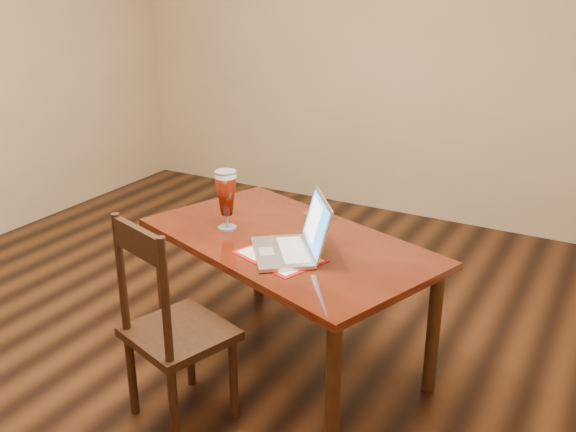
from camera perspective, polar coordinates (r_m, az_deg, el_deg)
The scene contains 3 objects.
ground at distance 3.46m, azimuth -8.22°, elevation -11.90°, with size 5.00×5.00×0.00m, color black.
dining_table at distance 3.09m, azimuth -0.25°, elevation -3.15°, with size 1.61×1.22×0.97m.
dining_chair at distance 2.79m, azimuth -10.26°, elevation -9.89°, with size 0.51×0.49×0.96m.
Camera 1 is at (1.82, -2.27, 1.87)m, focal length 40.00 mm.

